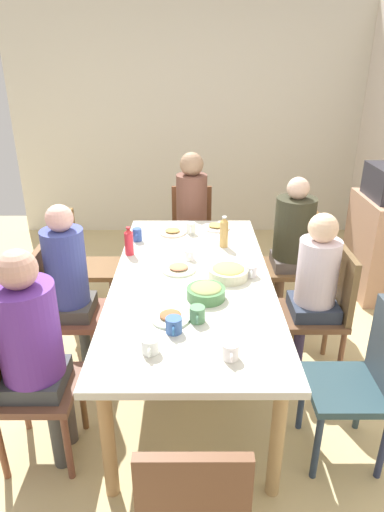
{
  "coord_description": "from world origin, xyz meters",
  "views": [
    {
      "loc": [
        2.54,
        -0.01,
        2.02
      ],
      "look_at": [
        0.0,
        0.0,
        0.88
      ],
      "focal_mm": 31.18,
      "sensor_mm": 36.0,
      "label": 1
    }
  ],
  "objects_px": {
    "person_0": "(314,283)",
    "bowl_1": "(206,292)",
    "cup_5": "(250,271)",
    "chair_6": "(301,261)",
    "plate_2": "(170,317)",
    "cup_6": "(191,228)",
    "dining_table": "(192,287)",
    "person_6": "(292,237)",
    "chair_0": "(325,306)",
    "person_1": "(32,342)",
    "person_7": "(192,208)",
    "cup_2": "(190,255)",
    "side_cabinet": "(381,246)",
    "chair_3": "(59,306)",
    "cup_4": "(197,314)",
    "chair_5": "(83,261)",
    "bottle_1": "(224,232)",
    "cup_3": "(230,351)",
    "plate_1": "(173,232)",
    "chair_4": "(363,377)",
    "cup_0": "(137,235)",
    "chair_2": "(193,511)",
    "chair_7": "(192,228)",
    "chair_1": "(21,378)",
    "bottle_0": "(129,242)",
    "cup_7": "(150,346)",
    "plate_3": "(179,269)",
    "cup_1": "(174,325)",
    "person_3": "(69,280)",
    "plate_0": "(216,227)",
    "bowl_0": "(228,272)"
  },
  "relations": [
    {
      "from": "person_0",
      "to": "bowl_1",
      "type": "bearing_deg",
      "value": -69.13
    },
    {
      "from": "cup_5",
      "to": "chair_6",
      "type": "bearing_deg",
      "value": 143.77
    },
    {
      "from": "plate_2",
      "to": "cup_6",
      "type": "xyz_separation_m",
      "value": [
        -1.27,
        0.11,
        0.03
      ]
    },
    {
      "from": "dining_table",
      "to": "person_6",
      "type": "distance_m",
      "value": 1.07
    },
    {
      "from": "chair_0",
      "to": "person_1",
      "type": "relative_size",
      "value": 0.73
    },
    {
      "from": "person_6",
      "to": "person_7",
      "type": "relative_size",
      "value": 0.96
    },
    {
      "from": "person_6",
      "to": "bowl_1",
      "type": "distance_m",
      "value": 1.22
    },
    {
      "from": "cup_2",
      "to": "side_cabinet",
      "type": "xyz_separation_m",
      "value": [
        -0.89,
        1.73,
        -0.31
      ]
    },
    {
      "from": "chair_3",
      "to": "person_6",
      "type": "height_order",
      "value": "person_6"
    },
    {
      "from": "dining_table",
      "to": "cup_4",
      "type": "relative_size",
      "value": 17.99
    },
    {
      "from": "chair_5",
      "to": "chair_6",
      "type": "distance_m",
      "value": 1.77
    },
    {
      "from": "bottle_1",
      "to": "cup_3",
      "type": "bearing_deg",
      "value": -2.51
    },
    {
      "from": "plate_1",
      "to": "cup_2",
      "type": "bearing_deg",
      "value": 15.44
    },
    {
      "from": "person_6",
      "to": "plate_2",
      "type": "distance_m",
      "value": 1.52
    },
    {
      "from": "chair_4",
      "to": "bottle_1",
      "type": "xyz_separation_m",
      "value": [
        -1.22,
        -0.65,
        0.33
      ]
    },
    {
      "from": "cup_2",
      "to": "cup_6",
      "type": "height_order",
      "value": "cup_6"
    },
    {
      "from": "person_6",
      "to": "cup_0",
      "type": "bearing_deg",
      "value": -85.4
    },
    {
      "from": "person_6",
      "to": "cup_6",
      "type": "bearing_deg",
      "value": -93.89
    },
    {
      "from": "chair_2",
      "to": "chair_7",
      "type": "xyz_separation_m",
      "value": [
        -2.91,
        0.0,
        0.0
      ]
    },
    {
      "from": "chair_1",
      "to": "chair_4",
      "type": "bearing_deg",
      "value": 90.0
    },
    {
      "from": "bottle_0",
      "to": "cup_3",
      "type": "bearing_deg",
      "value": 27.45
    },
    {
      "from": "person_0",
      "to": "cup_7",
      "type": "bearing_deg",
      "value": -51.39
    },
    {
      "from": "chair_6",
      "to": "cup_0",
      "type": "relative_size",
      "value": 8.45
    },
    {
      "from": "cup_5",
      "to": "plate_3",
      "type": "bearing_deg",
      "value": -99.27
    },
    {
      "from": "chair_0",
      "to": "cup_2",
      "type": "height_order",
      "value": "chair_0"
    },
    {
      "from": "cup_1",
      "to": "cup_0",
      "type": "bearing_deg",
      "value": -165.39
    },
    {
      "from": "person_7",
      "to": "cup_0",
      "type": "distance_m",
      "value": 0.85
    },
    {
      "from": "person_7",
      "to": "cup_4",
      "type": "height_order",
      "value": "person_7"
    },
    {
      "from": "chair_2",
      "to": "side_cabinet",
      "type": "height_order",
      "value": "same"
    },
    {
      "from": "chair_4",
      "to": "bowl_1",
      "type": "distance_m",
      "value": 0.95
    },
    {
      "from": "chair_5",
      "to": "bowl_1",
      "type": "height_order",
      "value": "chair_5"
    },
    {
      "from": "cup_0",
      "to": "cup_6",
      "type": "xyz_separation_m",
      "value": [
        -0.15,
        0.41,
        -0.0
      ]
    },
    {
      "from": "chair_3",
      "to": "chair_4",
      "type": "bearing_deg",
      "value": 67.93
    },
    {
      "from": "person_3",
      "to": "plate_3",
      "type": "bearing_deg",
      "value": 98.06
    },
    {
      "from": "cup_3",
      "to": "chair_6",
      "type": "bearing_deg",
      "value": 155.58
    },
    {
      "from": "chair_5",
      "to": "cup_0",
      "type": "distance_m",
      "value": 0.54
    },
    {
      "from": "cup_6",
      "to": "plate_3",
      "type": "bearing_deg",
      "value": -6.83
    },
    {
      "from": "person_1",
      "to": "cup_6",
      "type": "height_order",
      "value": "person_1"
    },
    {
      "from": "chair_1",
      "to": "chair_7",
      "type": "xyz_separation_m",
      "value": [
        -2.17,
        0.88,
        0.0
      ]
    },
    {
      "from": "cup_5",
      "to": "side_cabinet",
      "type": "relative_size",
      "value": 0.14
    },
    {
      "from": "chair_4",
      "to": "plate_3",
      "type": "height_order",
      "value": "chair_4"
    },
    {
      "from": "person_7",
      "to": "plate_1",
      "type": "bearing_deg",
      "value": -14.6
    },
    {
      "from": "person_0",
      "to": "bottle_0",
      "type": "distance_m",
      "value": 1.3
    },
    {
      "from": "plate_0",
      "to": "cup_4",
      "type": "height_order",
      "value": "cup_4"
    },
    {
      "from": "cup_1",
      "to": "cup_2",
      "type": "distance_m",
      "value": 0.9
    },
    {
      "from": "cup_5",
      "to": "bottle_0",
      "type": "relative_size",
      "value": 0.6
    },
    {
      "from": "chair_7",
      "to": "chair_6",
      "type": "bearing_deg",
      "value": 50.14
    },
    {
      "from": "bowl_0",
      "to": "person_0",
      "type": "bearing_deg",
      "value": 90.61
    },
    {
      "from": "person_3",
      "to": "chair_5",
      "type": "relative_size",
      "value": 1.35
    },
    {
      "from": "dining_table",
      "to": "cup_4",
      "type": "bearing_deg",
      "value": 2.96
    }
  ]
}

